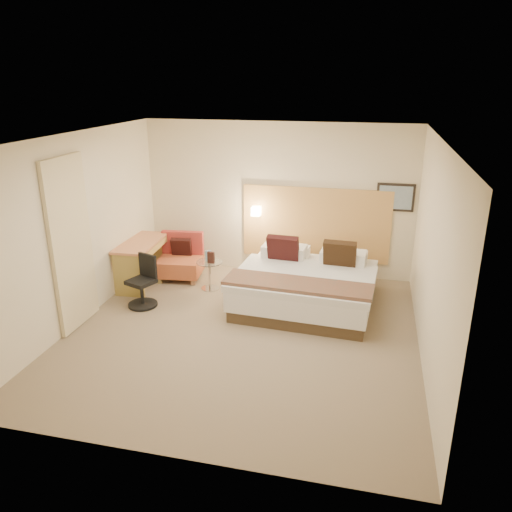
% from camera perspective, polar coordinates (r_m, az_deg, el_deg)
% --- Properties ---
extents(floor, '(4.80, 5.00, 0.02)m').
position_cam_1_polar(floor, '(7.11, -1.62, -8.90)').
color(floor, '#76654F').
rests_on(floor, ground).
extents(ceiling, '(4.80, 5.00, 0.02)m').
position_cam_1_polar(ceiling, '(6.27, -1.86, 13.46)').
color(ceiling, white).
rests_on(ceiling, floor).
extents(wall_back, '(4.80, 0.02, 2.70)m').
position_cam_1_polar(wall_back, '(8.92, 2.44, 6.49)').
color(wall_back, beige).
rests_on(wall_back, floor).
extents(wall_front, '(4.80, 0.02, 2.70)m').
position_cam_1_polar(wall_front, '(4.38, -10.29, -8.52)').
color(wall_front, beige).
rests_on(wall_front, floor).
extents(wall_left, '(0.02, 5.00, 2.70)m').
position_cam_1_polar(wall_left, '(7.53, -19.77, 2.80)').
color(wall_left, beige).
rests_on(wall_left, floor).
extents(wall_right, '(0.02, 5.00, 2.70)m').
position_cam_1_polar(wall_right, '(6.41, 19.58, -0.06)').
color(wall_right, beige).
rests_on(wall_right, floor).
extents(headboard_panel, '(2.60, 0.04, 1.30)m').
position_cam_1_polar(headboard_panel, '(8.88, 6.80, 3.65)').
color(headboard_panel, tan).
rests_on(headboard_panel, wall_back).
extents(art_frame, '(0.62, 0.03, 0.47)m').
position_cam_1_polar(art_frame, '(8.72, 15.65, 6.48)').
color(art_frame, black).
rests_on(art_frame, wall_back).
extents(art_canvas, '(0.54, 0.01, 0.39)m').
position_cam_1_polar(art_canvas, '(8.70, 15.65, 6.45)').
color(art_canvas, '#748CA0').
rests_on(art_canvas, wall_back).
extents(lamp_arm, '(0.02, 0.12, 0.02)m').
position_cam_1_polar(lamp_arm, '(8.95, 0.10, 5.24)').
color(lamp_arm, white).
rests_on(lamp_arm, wall_back).
extents(lamp_shade, '(0.15, 0.15, 0.15)m').
position_cam_1_polar(lamp_shade, '(8.90, 0.01, 5.15)').
color(lamp_shade, '#F3E2BD').
rests_on(lamp_shade, wall_back).
extents(curtain, '(0.06, 0.90, 2.42)m').
position_cam_1_polar(curtain, '(7.34, -20.35, 1.24)').
color(curtain, beige).
rests_on(curtain, wall_left).
extents(bottle_a, '(0.06, 0.06, 0.18)m').
position_cam_1_polar(bottle_a, '(8.38, -5.64, 0.03)').
color(bottle_a, '#8AB7D5').
rests_on(bottle_a, side_table).
extents(bottle_b, '(0.06, 0.06, 0.18)m').
position_cam_1_polar(bottle_b, '(8.40, -5.30, 0.07)').
color(bottle_b, '#869FCF').
rests_on(bottle_b, side_table).
extents(menu_folder, '(0.12, 0.05, 0.19)m').
position_cam_1_polar(menu_folder, '(8.27, -5.17, -0.18)').
color(menu_folder, '#321814').
rests_on(menu_folder, side_table).
extents(bed, '(2.20, 2.16, 1.02)m').
position_cam_1_polar(bed, '(7.88, 5.80, -3.23)').
color(bed, '#403120').
rests_on(bed, floor).
extents(lounge_chair, '(0.82, 0.74, 0.79)m').
position_cam_1_polar(lounge_chair, '(8.99, -8.62, -0.50)').
color(lounge_chair, '#9E884A').
rests_on(lounge_chair, floor).
extents(side_table, '(0.48, 0.48, 0.49)m').
position_cam_1_polar(side_table, '(8.44, -5.31, -2.05)').
color(side_table, silver).
rests_on(side_table, floor).
extents(desk, '(0.63, 1.25, 0.77)m').
position_cam_1_polar(desk, '(8.73, -12.86, 0.60)').
color(desk, '#CB7B4F').
rests_on(desk, floor).
extents(desk_chair, '(0.59, 0.59, 0.81)m').
position_cam_1_polar(desk_chair, '(7.98, -12.74, -3.31)').
color(desk_chair, black).
rests_on(desk_chair, floor).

